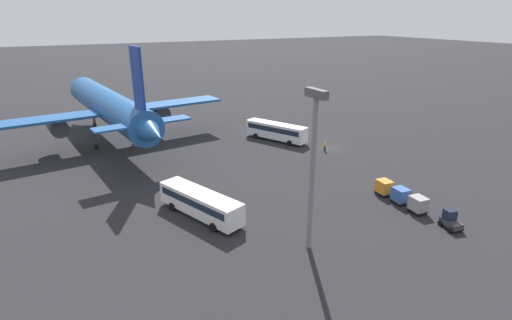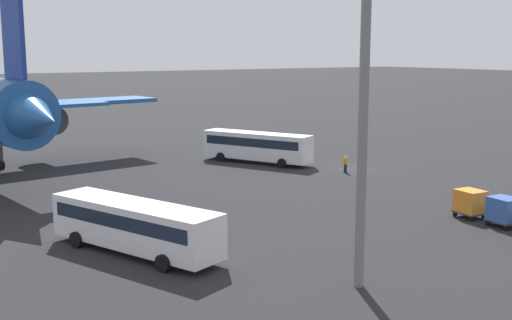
# 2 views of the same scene
# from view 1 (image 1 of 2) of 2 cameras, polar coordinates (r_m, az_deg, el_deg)

# --- Properties ---
(ground_plane) EXTENTS (600.00, 600.00, 0.00)m
(ground_plane) POSITION_cam_1_polar(r_m,az_deg,el_deg) (72.78, 10.60, 1.68)
(ground_plane) COLOR #232326
(airplane) EXTENTS (48.89, 41.74, 18.50)m
(airplane) POSITION_cam_1_polar(r_m,az_deg,el_deg) (77.03, -20.18, 7.19)
(airplane) COLOR #1E5193
(airplane) RESTS_ON ground
(shuttle_bus_near) EXTENTS (12.27, 7.61, 3.28)m
(shuttle_bus_near) POSITION_cam_1_polar(r_m,az_deg,el_deg) (75.61, 2.91, 4.26)
(shuttle_bus_near) COLOR white
(shuttle_bus_near) RESTS_ON ground
(shuttle_bus_far) EXTENTS (12.27, 6.72, 3.07)m
(shuttle_bus_far) POSITION_cam_1_polar(r_m,az_deg,el_deg) (47.53, -7.96, -5.95)
(shuttle_bus_far) COLOR white
(shuttle_bus_far) RESTS_ON ground
(baggage_tug) EXTENTS (2.63, 2.08, 2.10)m
(baggage_tug) POSITION_cam_1_polar(r_m,az_deg,el_deg) (50.02, 26.04, -7.74)
(baggage_tug) COLOR #333338
(baggage_tug) RESTS_ON ground
(worker_person) EXTENTS (0.38, 0.38, 1.74)m
(worker_person) POSITION_cam_1_polar(r_m,az_deg,el_deg) (70.76, 9.82, 1.94)
(worker_person) COLOR #1E1E2D
(worker_person) RESTS_ON ground
(cargo_cart_grey) EXTENTS (2.13, 1.84, 2.06)m
(cargo_cart_grey) POSITION_cam_1_polar(r_m,az_deg,el_deg) (51.90, 22.16, -5.82)
(cargo_cart_grey) COLOR #38383D
(cargo_cart_grey) RESTS_ON ground
(cargo_cart_blue) EXTENTS (2.13, 1.84, 2.06)m
(cargo_cart_blue) POSITION_cam_1_polar(r_m,az_deg,el_deg) (53.60, 19.95, -4.70)
(cargo_cart_blue) COLOR #38383D
(cargo_cart_blue) RESTS_ON ground
(cargo_cart_orange) EXTENTS (2.13, 1.84, 2.06)m
(cargo_cart_orange) POSITION_cam_1_polar(r_m,az_deg,el_deg) (55.35, 17.84, -3.65)
(cargo_cart_orange) COLOR #38383D
(cargo_cart_orange) RESTS_ON ground
(light_pole) EXTENTS (2.80, 0.70, 16.31)m
(light_pole) POSITION_cam_1_polar(r_m,az_deg,el_deg) (38.06, 8.17, 0.76)
(light_pole) COLOR slate
(light_pole) RESTS_ON ground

